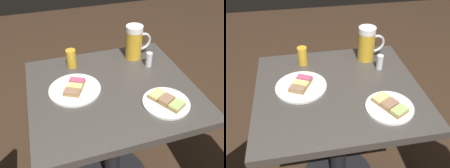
% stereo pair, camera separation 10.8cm
% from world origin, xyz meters
% --- Properties ---
extents(cafe_table, '(0.73, 0.66, 0.72)m').
position_xyz_m(cafe_table, '(0.00, 0.00, 0.55)').
color(cafe_table, black).
rests_on(cafe_table, ground_plane).
extents(plate_near, '(0.23, 0.23, 0.03)m').
position_xyz_m(plate_near, '(-0.16, 0.03, 0.73)').
color(plate_near, white).
rests_on(plate_near, cafe_table).
extents(plate_far, '(0.20, 0.20, 0.03)m').
position_xyz_m(plate_far, '(0.18, -0.17, 0.73)').
color(plate_far, white).
rests_on(plate_far, cafe_table).
extents(beer_mug, '(0.15, 0.09, 0.18)m').
position_xyz_m(beer_mug, '(0.19, 0.22, 0.81)').
color(beer_mug, gold).
rests_on(beer_mug, cafe_table).
extents(beer_glass_small, '(0.05, 0.05, 0.09)m').
position_xyz_m(beer_glass_small, '(-0.14, 0.23, 0.77)').
color(beer_glass_small, gold).
rests_on(beer_glass_small, cafe_table).
extents(salt_shaker, '(0.03, 0.03, 0.07)m').
position_xyz_m(salt_shaker, '(0.23, 0.11, 0.76)').
color(salt_shaker, silver).
rests_on(salt_shaker, cafe_table).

